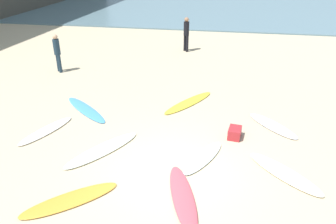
{
  "coord_description": "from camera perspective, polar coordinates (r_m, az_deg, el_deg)",
  "views": [
    {
      "loc": [
        1.06,
        -7.37,
        5.67
      ],
      "look_at": [
        -0.52,
        2.78,
        0.3
      ],
      "focal_mm": 37.23,
      "sensor_mm": 36.0,
      "label": 1
    }
  ],
  "objects": [
    {
      "name": "ground_plane",
      "position": [
        9.36,
        0.55,
        -9.68
      ],
      "size": [
        120.0,
        120.0,
        0.0
      ],
      "primitive_type": "plane",
      "color": "#C6B28E"
    },
    {
      "name": "surfboard_0",
      "position": [
        10.3,
        -10.71,
        -6.08
      ],
      "size": [
        1.93,
        2.44,
        0.08
      ],
      "primitive_type": "ellipsoid",
      "rotation": [
        0.0,
        0.0,
        -0.6
      ],
      "color": "silver",
      "rests_on": "ground_plane"
    },
    {
      "name": "surfboard_1",
      "position": [
        12.67,
        -13.29,
        0.39
      ],
      "size": [
        2.22,
        2.05,
        0.06
      ],
      "primitive_type": "ellipsoid",
      "rotation": [
        0.0,
        0.0,
        0.84
      ],
      "color": "#4B9ADE",
      "rests_on": "ground_plane"
    },
    {
      "name": "surfboard_2",
      "position": [
        11.81,
        16.78,
        -2.15
      ],
      "size": [
        1.71,
        1.85,
        0.08
      ],
      "primitive_type": "ellipsoid",
      "rotation": [
        0.0,
        0.0,
        3.85
      ],
      "color": "white",
      "rests_on": "ground_plane"
    },
    {
      "name": "surfboard_3",
      "position": [
        12.86,
        3.38,
        1.55
      ],
      "size": [
        1.84,
        2.37,
        0.07
      ],
      "primitive_type": "ellipsoid",
      "rotation": [
        0.0,
        0.0,
        2.54
      ],
      "color": "yellow",
      "rests_on": "ground_plane"
    },
    {
      "name": "surfboard_4",
      "position": [
        9.85,
        5.75,
        -7.42
      ],
      "size": [
        1.3,
        1.94,
        0.08
      ],
      "primitive_type": "ellipsoid",
      "rotation": [
        0.0,
        0.0,
        2.68
      ],
      "color": "white",
      "rests_on": "ground_plane"
    },
    {
      "name": "surfboard_5",
      "position": [
        8.52,
        2.44,
        -13.76
      ],
      "size": [
        1.19,
        2.48,
        0.09
      ],
      "primitive_type": "ellipsoid",
      "rotation": [
        0.0,
        0.0,
        3.43
      ],
      "color": "#D34D58",
      "rests_on": "ground_plane"
    },
    {
      "name": "surfboard_6",
      "position": [
        8.76,
        -15.74,
        -13.69
      ],
      "size": [
        2.19,
        1.93,
        0.07
      ],
      "primitive_type": "ellipsoid",
      "rotation": [
        0.0,
        0.0,
        -0.89
      ],
      "color": "gold",
      "rests_on": "ground_plane"
    },
    {
      "name": "surfboard_7",
      "position": [
        9.72,
        18.53,
        -9.48
      ],
      "size": [
        2.03,
        2.03,
        0.08
      ],
      "primitive_type": "ellipsoid",
      "rotation": [
        0.0,
        0.0,
        0.79
      ],
      "color": "beige",
      "rests_on": "ground_plane"
    },
    {
      "name": "surfboard_8",
      "position": [
        11.7,
        -19.36,
        -2.89
      ],
      "size": [
        1.27,
        2.12,
        0.07
      ],
      "primitive_type": "ellipsoid",
      "rotation": [
        0.0,
        0.0,
        2.74
      ],
      "color": "white",
      "rests_on": "ground_plane"
    },
    {
      "name": "beachgoer_near",
      "position": [
        18.44,
        3.02,
        12.87
      ],
      "size": [
        0.4,
        0.4,
        1.77
      ],
      "rotation": [
        0.0,
        0.0,
        5.44
      ],
      "color": "black",
      "rests_on": "ground_plane"
    },
    {
      "name": "beachgoer_mid",
      "position": [
        16.27,
        -17.69,
        9.45
      ],
      "size": [
        0.4,
        0.4,
        1.71
      ],
      "rotation": [
        0.0,
        0.0,
        5.5
      ],
      "color": "#1E3342",
      "rests_on": "ground_plane"
    },
    {
      "name": "beach_cooler",
      "position": [
        10.87,
        10.85,
        -3.37
      ],
      "size": [
        0.44,
        0.56,
        0.33
      ],
      "primitive_type": "cube",
      "rotation": [
        0.0,
        0.0,
        1.42
      ],
      "color": "#B2282D",
      "rests_on": "ground_plane"
    }
  ]
}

